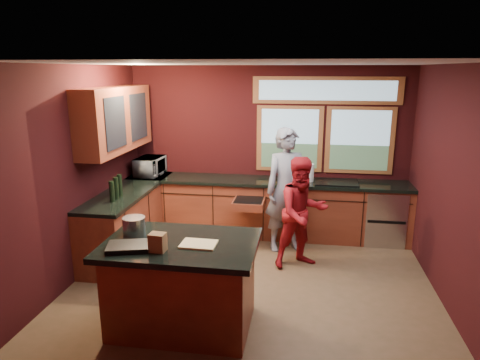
% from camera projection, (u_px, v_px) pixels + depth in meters
% --- Properties ---
extents(floor, '(4.50, 4.50, 0.00)m').
position_uv_depth(floor, '(252.00, 283.00, 5.43)').
color(floor, brown).
rests_on(floor, ground).
extents(room_shell, '(4.52, 4.02, 2.71)m').
position_uv_depth(room_shell, '(209.00, 138.00, 5.37)').
color(room_shell, black).
rests_on(room_shell, ground).
extents(back_counter, '(4.50, 0.64, 0.93)m').
position_uv_depth(back_counter, '(277.00, 208.00, 6.90)').
color(back_counter, '#5E2416').
rests_on(back_counter, floor).
extents(left_counter, '(0.64, 2.30, 0.93)m').
position_uv_depth(left_counter, '(130.00, 219.00, 6.41)').
color(left_counter, '#5E2416').
rests_on(left_counter, floor).
extents(island, '(1.55, 1.05, 0.95)m').
position_uv_depth(island, '(182.00, 284.00, 4.43)').
color(island, '#5E2416').
rests_on(island, floor).
extents(person_grey, '(0.79, 0.67, 1.84)m').
position_uv_depth(person_grey, '(287.00, 190.00, 6.26)').
color(person_grey, slate).
rests_on(person_grey, floor).
extents(person_red, '(0.93, 0.86, 1.53)m').
position_uv_depth(person_red, '(302.00, 213.00, 5.75)').
color(person_red, maroon).
rests_on(person_red, floor).
extents(microwave, '(0.40, 0.57, 0.30)m').
position_uv_depth(microwave, '(150.00, 166.00, 7.06)').
color(microwave, '#999999').
rests_on(microwave, left_counter).
extents(potted_plant, '(0.36, 0.31, 0.40)m').
position_uv_depth(potted_plant, '(286.00, 167.00, 6.77)').
color(potted_plant, '#999999').
rests_on(potted_plant, back_counter).
extents(paper_towel, '(0.12, 0.12, 0.28)m').
position_uv_depth(paper_towel, '(310.00, 173.00, 6.68)').
color(paper_towel, white).
rests_on(paper_towel, back_counter).
extents(cutting_board, '(0.36, 0.26, 0.02)m').
position_uv_depth(cutting_board, '(199.00, 244.00, 4.23)').
color(cutting_board, tan).
rests_on(cutting_board, island).
extents(stock_pot, '(0.24, 0.24, 0.18)m').
position_uv_depth(stock_pot, '(134.00, 225.00, 4.52)').
color(stock_pot, '#B0B0B5').
rests_on(stock_pot, island).
extents(paper_bag, '(0.16, 0.13, 0.18)m').
position_uv_depth(paper_bag, '(158.00, 242.00, 4.08)').
color(paper_bag, brown).
rests_on(paper_bag, island).
extents(black_tray, '(0.46, 0.38, 0.05)m').
position_uv_depth(black_tray, '(128.00, 247.00, 4.14)').
color(black_tray, black).
rests_on(black_tray, island).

